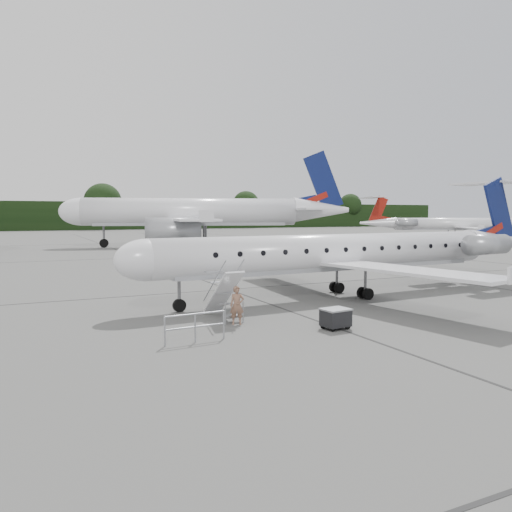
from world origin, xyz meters
name	(u,v)px	position (x,y,z in m)	size (l,w,h in m)	color
ground	(365,307)	(0.00, 0.00, 0.00)	(320.00, 320.00, 0.00)	#585856
treeline	(76,216)	(0.00, 130.00, 4.00)	(260.00, 4.00, 8.00)	black
main_regional_jet	(337,234)	(0.43, 2.99, 3.37)	(26.31, 18.94, 6.75)	silver
airstair	(223,294)	(-7.13, 0.47, 1.06)	(0.85, 2.44, 2.11)	silver
passenger	(237,305)	(-7.07, -0.90, 0.78)	(0.57, 0.37, 1.56)	brown
safety_railing	(195,328)	(-9.50, -2.85, 0.50)	(2.20, 0.08, 1.00)	#909398
baggage_cart	(336,318)	(-3.94, -3.25, 0.43)	(0.99, 0.80, 0.86)	black
bg_narrowbody	(191,198)	(6.51, 46.31, 6.59)	(36.74, 26.45, 13.19)	silver
bg_regional_right	(458,218)	(55.72, 45.50, 3.78)	(28.85, 20.77, 7.57)	silver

